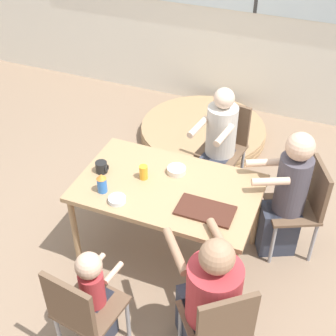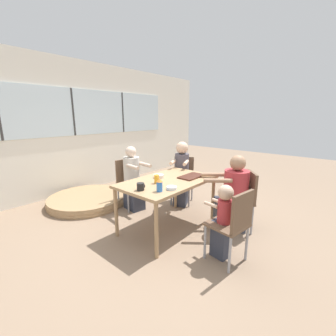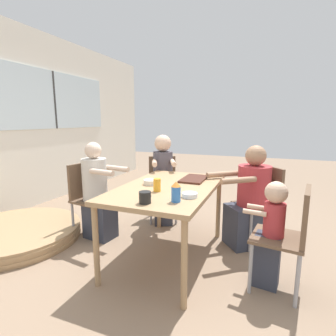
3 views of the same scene
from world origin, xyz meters
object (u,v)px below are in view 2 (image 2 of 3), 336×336
bowl_white_shallow (172,188)px  chair_for_woman_green_shirt (245,195)px  chair_for_toddler (234,221)px  person_man_blue_shirt (133,181)px  chair_for_man_teal_shirt (183,175)px  person_toddler (223,222)px  sippy_cup (159,185)px  chair_for_man_blue_shirt (128,179)px  coffee_mug (141,187)px  juice_glass (157,179)px  folded_table_stack (88,199)px  person_woman_green_shirt (233,197)px  bowl_cereal (159,176)px  person_man_teal_shirt (181,175)px

bowl_white_shallow → chair_for_woman_green_shirt: bearing=-29.9°
chair_for_toddler → person_man_blue_shirt: (0.30, 2.06, -0.01)m
chair_for_man_teal_shirt → person_toddler: (-1.15, -1.44, -0.07)m
chair_for_toddler → sippy_cup: (-0.28, 0.87, 0.31)m
chair_for_man_blue_shirt → coffee_mug: bearing=65.8°
juice_glass → folded_table_stack: 1.94m
chair_for_man_teal_shirt → sippy_cup: size_ratio=5.34×
folded_table_stack → chair_for_man_teal_shirt: bearing=-45.7°
bowl_white_shallow → person_toddler: bearing=-77.3°
chair_for_woman_green_shirt → chair_for_toddler: (-0.86, -0.23, 0.00)m
bowl_white_shallow → folded_table_stack: (-0.00, 2.12, -0.70)m
chair_for_woman_green_shirt → person_woman_green_shirt: person_woman_green_shirt is taller
chair_for_toddler → person_woman_green_shirt: person_woman_green_shirt is taller
person_man_blue_shirt → sippy_cup: 1.36m
chair_for_woman_green_shirt → bowl_cereal: size_ratio=5.84×
chair_for_man_blue_shirt → person_woman_green_shirt: size_ratio=0.78×
sippy_cup → chair_for_woman_green_shirt: bearing=-28.9°
chair_for_man_blue_shirt → chair_for_toddler: size_ratio=1.00×
coffee_mug → juice_glass: (0.35, 0.05, 0.01)m
chair_for_man_blue_shirt → juice_glass: (-0.38, -1.09, 0.28)m
person_man_blue_shirt → juice_glass: (-0.35, -0.93, 0.29)m
person_man_teal_shirt → bowl_cereal: bearing=79.4°
chair_for_woman_green_shirt → coffee_mug: 1.54m
person_man_blue_shirt → person_man_teal_shirt: size_ratio=0.95×
person_woman_green_shirt → bowl_white_shallow: person_woman_green_shirt is taller
chair_for_woman_green_shirt → person_toddler: (-0.84, -0.09, -0.07)m
chair_for_woman_green_shirt → person_woman_green_shirt: size_ratio=0.78×
person_man_teal_shirt → chair_for_man_blue_shirt: bearing=20.0°
bowl_white_shallow → folded_table_stack: bowl_white_shallow is taller
person_toddler → chair_for_woman_green_shirt: bearing=14.1°
chair_for_toddler → person_man_teal_shirt: size_ratio=0.74×
juice_glass → person_man_teal_shirt: bearing=19.8°
chair_for_man_blue_shirt → folded_table_stack: 0.95m
bowl_white_shallow → chair_for_man_blue_shirt: bearing=72.4°
sippy_cup → bowl_cereal: 0.62m
sippy_cup → juice_glass: 0.35m
chair_for_man_blue_shirt → person_toddler: (-0.30, -2.07, -0.07)m
chair_for_toddler → sippy_cup: size_ratio=5.34×
bowl_cereal → folded_table_stack: (-0.29, 1.63, -0.70)m
chair_for_toddler → bowl_white_shallow: (-0.13, 0.80, 0.24)m
chair_for_man_teal_shirt → person_man_blue_shirt: bearing=36.5°
person_woman_green_shirt → person_man_blue_shirt: (-0.46, 1.69, 0.02)m
person_woman_green_shirt → person_toddler: bearing=157.9°
chair_for_toddler → chair_for_woman_green_shirt: bearing=23.5°
folded_table_stack → chair_for_woman_green_shirt: bearing=-69.8°
person_woman_green_shirt → juice_glass: 1.16m
chair_for_man_teal_shirt → folded_table_stack: bearing=18.9°
juice_glass → chair_for_woman_green_shirt: bearing=-44.3°
juice_glass → bowl_cereal: (0.22, 0.16, -0.03)m
person_toddler → coffee_mug: bearing=122.8°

